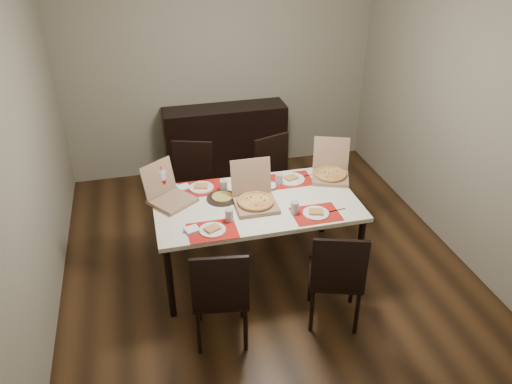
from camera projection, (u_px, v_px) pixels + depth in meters
ground at (261, 255)px, 5.01m from camera, size 3.80×4.00×0.02m
room_walls at (250, 72)px, 4.48m from camera, size 3.84×4.02×2.62m
sideboard at (226, 141)px, 6.26m from camera, size 1.50×0.40×0.90m
dining_table at (256, 208)px, 4.47m from camera, size 1.80×1.00×0.75m
chair_near_left at (220, 292)px, 3.76m from camera, size 0.48×0.48×0.93m
chair_near_right at (336, 274)px, 3.94m from camera, size 0.53×0.53×0.93m
chair_far_left at (192, 182)px, 5.23m from camera, size 0.53×0.53×0.93m
chair_far_right at (277, 176)px, 5.35m from camera, size 0.53×0.53×0.93m
setting_near_left at (215, 226)px, 4.07m from camera, size 0.44×0.30×0.11m
setting_near_right at (310, 212)px, 4.25m from camera, size 0.49×0.30×0.11m
setting_far_left at (205, 187)px, 4.62m from camera, size 0.53×0.30×0.11m
setting_far_right at (288, 179)px, 4.75m from camera, size 0.51×0.30×0.11m
napkin_loose at (258, 199)px, 4.45m from camera, size 0.16×0.15×0.02m
pizza_box_center at (255, 199)px, 4.37m from camera, size 0.36×0.40×0.36m
pizza_box_right at (330, 172)px, 4.81m from camera, size 0.46×0.48×0.35m
pizza_box_left at (169, 195)px, 4.42m from camera, size 0.49×0.50×0.34m
faina_plate at (222, 198)px, 4.47m from camera, size 0.28×0.28×0.03m
dip_bowl at (269, 186)px, 4.64m from camera, size 0.16×0.16×0.03m
soda_bottle at (162, 182)px, 4.51m from camera, size 0.09×0.09×0.28m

